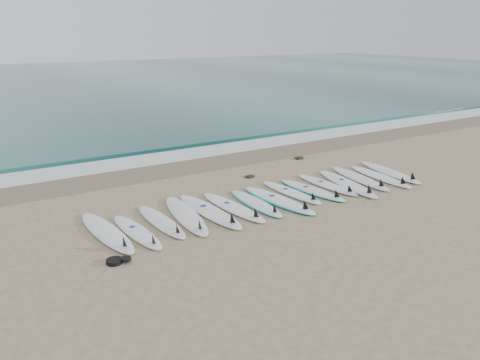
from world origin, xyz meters
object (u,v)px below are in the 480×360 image
surfboard_0 (108,233)px  surfboard_14 (391,172)px  surfboard_7 (279,200)px  leash_coil (117,261)px

surfboard_0 → surfboard_14: (8.90, -0.06, -0.00)m
surfboard_0 → surfboard_7: surfboard_0 is taller
surfboard_7 → surfboard_14: size_ratio=1.00×
surfboard_0 → leash_coil: (-0.22, -1.38, -0.01)m
surfboard_7 → leash_coil: size_ratio=5.95×
surfboard_0 → surfboard_7: 4.46m
surfboard_14 → leash_coil: surfboard_14 is taller
surfboard_7 → surfboard_0: bearing=170.1°
surfboard_14 → leash_coil: (-9.12, -1.32, -0.01)m
surfboard_7 → surfboard_14: bearing=-3.7°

